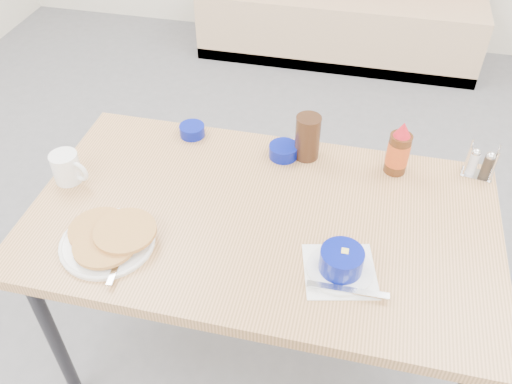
% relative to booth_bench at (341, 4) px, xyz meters
% --- Properties ---
extents(booth_bench, '(1.90, 0.56, 1.22)m').
position_rel_booth_bench_xyz_m(booth_bench, '(0.00, 0.00, 0.00)').
color(booth_bench, tan).
rests_on(booth_bench, ground).
extents(dining_table, '(1.40, 0.80, 0.76)m').
position_rel_booth_bench_xyz_m(dining_table, '(0.00, -2.53, 0.35)').
color(dining_table, tan).
rests_on(dining_table, ground).
extents(pancake_plate, '(0.27, 0.28, 0.05)m').
position_rel_booth_bench_xyz_m(pancake_plate, '(-0.40, -2.74, 0.43)').
color(pancake_plate, white).
rests_on(pancake_plate, dining_table).
extents(coffee_mug, '(0.13, 0.09, 0.10)m').
position_rel_booth_bench_xyz_m(coffee_mug, '(-0.64, -2.51, 0.46)').
color(coffee_mug, white).
rests_on(coffee_mug, dining_table).
extents(grits_setting, '(0.25, 0.23, 0.08)m').
position_rel_booth_bench_xyz_m(grits_setting, '(0.25, -2.70, 0.44)').
color(grits_setting, white).
rests_on(grits_setting, dining_table).
extents(creamer_bowl, '(0.09, 0.09, 0.04)m').
position_rel_booth_bench_xyz_m(creamer_bowl, '(-0.33, -2.19, 0.43)').
color(creamer_bowl, '#05117F').
rests_on(creamer_bowl, dining_table).
extents(butter_bowl, '(0.10, 0.10, 0.04)m').
position_rel_booth_bench_xyz_m(butter_bowl, '(0.01, -2.24, 0.43)').
color(butter_bowl, '#05117F').
rests_on(butter_bowl, dining_table).
extents(amber_tumbler, '(0.10, 0.10, 0.16)m').
position_rel_booth_bench_xyz_m(amber_tumbler, '(0.08, -2.22, 0.49)').
color(amber_tumbler, '#311B0F').
rests_on(amber_tumbler, dining_table).
extents(condiment_caddy, '(0.10, 0.07, 0.12)m').
position_rel_booth_bench_xyz_m(condiment_caddy, '(0.64, -2.19, 0.45)').
color(condiment_caddy, silver).
rests_on(condiment_caddy, dining_table).
extents(syrup_bottle, '(0.07, 0.07, 0.19)m').
position_rel_booth_bench_xyz_m(syrup_bottle, '(0.38, -2.23, 0.49)').
color(syrup_bottle, '#47230F').
rests_on(syrup_bottle, dining_table).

